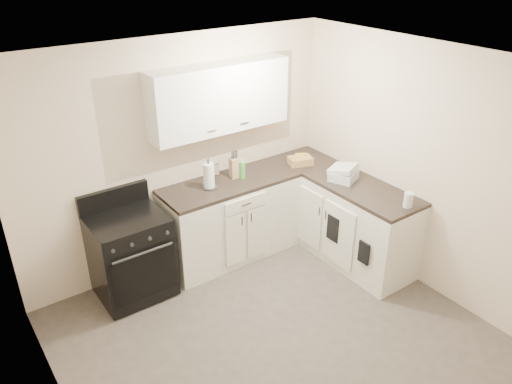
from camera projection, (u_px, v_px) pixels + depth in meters
floor at (282, 344)px, 4.55m from camera, size 3.60×3.60×0.00m
ceiling at (291, 71)px, 3.41m from camera, size 3.60×3.60×0.00m
wall_back at (180, 155)px, 5.29m from camera, size 3.60×0.00×3.60m
wall_right at (428, 172)px, 4.91m from camera, size 0.00×3.60×3.60m
wall_left at (56, 315)px, 3.05m from camera, size 0.00×3.60×3.60m
wall_front at (495, 368)px, 2.68m from camera, size 3.60×0.00×3.60m
base_cabinets_back at (231, 220)px, 5.65m from camera, size 1.55×0.60×0.90m
base_cabinets_right at (340, 216)px, 5.74m from camera, size 0.60×1.90×0.90m
countertop_back at (230, 183)px, 5.44m from camera, size 1.55×0.60×0.04m
countertop_right at (343, 179)px, 5.53m from camera, size 0.60×1.90×0.04m
upper_cabinets at (220, 98)px, 5.13m from camera, size 1.55×0.30×0.70m
stove at (131, 256)px, 5.01m from camera, size 0.72×0.62×0.88m
knife_block at (235, 168)px, 5.48m from camera, size 0.11×0.10×0.23m
paper_towel at (209, 176)px, 5.24m from camera, size 0.14×0.14×0.28m
soap_bottle at (242, 170)px, 5.47m from camera, size 0.06×0.06×0.19m
picture_frame at (215, 169)px, 5.56m from camera, size 0.11×0.06×0.13m
wicker_basket at (300, 161)px, 5.83m from camera, size 0.31×0.25×0.09m
countertop_grill at (344, 175)px, 5.45m from camera, size 0.36×0.35×0.10m
glass_jar at (408, 200)px, 4.89m from camera, size 0.12×0.12×0.15m
oven_mitt_near at (364, 253)px, 5.08m from camera, size 0.02×0.14×0.24m
oven_mitt_far at (333, 229)px, 5.38m from camera, size 0.02×0.17×0.29m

